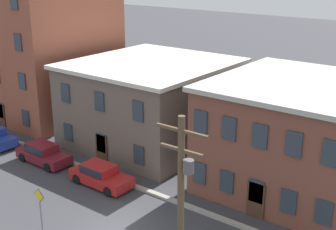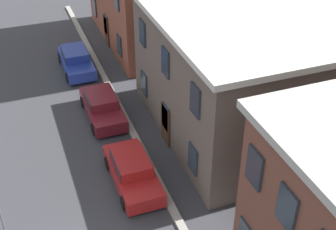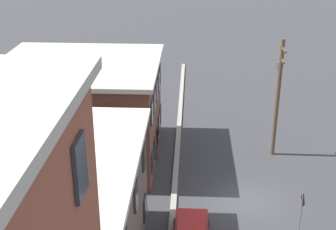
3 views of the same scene
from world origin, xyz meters
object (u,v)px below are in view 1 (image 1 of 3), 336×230
at_px(car_red, 100,174).
at_px(utility_pole, 182,205).
at_px(caution_sign, 40,203).
at_px(car_maroon, 43,153).

height_order(car_red, utility_pole, utility_pole).
bearing_deg(utility_pole, caution_sign, -179.92).
bearing_deg(car_red, caution_sign, -76.35).
bearing_deg(car_maroon, caution_sign, -38.75).
relative_size(car_maroon, car_red, 1.00).
relative_size(car_red, utility_pole, 0.51).
bearing_deg(caution_sign, car_maroon, 141.25).
distance_m(car_maroon, utility_pole, 18.29).
bearing_deg(caution_sign, utility_pole, 0.08).
bearing_deg(utility_pole, car_red, 151.52).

